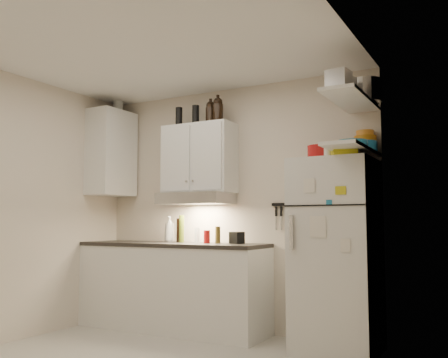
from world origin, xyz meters
The scene contains 35 objects.
ceiling centered at (0.00, 0.00, 2.61)m, with size 3.20×3.00×0.02m, color white.
back_wall centered at (0.00, 1.51, 1.30)m, with size 3.20×0.02×2.60m, color beige.
left_wall centered at (-1.61, 0.00, 1.30)m, with size 0.02×3.00×2.60m, color beige.
right_wall centered at (1.61, 0.00, 1.30)m, with size 0.02×3.00×2.60m, color beige.
base_cabinet centered at (-0.55, 1.20, 0.44)m, with size 2.10×0.60×0.88m, color white.
countertop centered at (-0.55, 1.20, 0.90)m, with size 2.10×0.62×0.04m, color #292523.
upper_cabinet centered at (-0.30, 1.33, 1.83)m, with size 0.80×0.33×0.75m, color white.
side_cabinet centered at (-1.44, 1.20, 1.95)m, with size 0.33×0.55×1.00m, color white.
range_hood centered at (-0.30, 1.27, 1.39)m, with size 0.76×0.46×0.12m, color silver.
fridge centered at (1.25, 1.16, 0.85)m, with size 0.70×0.68×1.70m, color silver.
shelf_hi centered at (1.45, 1.02, 2.20)m, with size 0.30×0.95×0.03m, color white.
shelf_lo centered at (1.45, 1.02, 1.76)m, with size 0.30×0.95×0.03m, color white.
knife_strip centered at (0.70, 1.49, 1.32)m, with size 0.42×0.02×0.03m, color black.
dutch_oven centered at (1.13, 1.12, 1.77)m, with size 0.23×0.23×0.13m, color #AE1414.
book_stack centered at (1.40, 0.95, 1.74)m, with size 0.20×0.25×0.08m, color gold.
spice_jar centered at (1.23, 1.04, 1.76)m, with size 0.07×0.07×0.11m, color silver.
stock_pot centered at (1.52, 1.26, 2.32)m, with size 0.29×0.29×0.21m, color silver.
tin_a centered at (1.39, 0.99, 2.30)m, with size 0.18×0.16×0.18m, color #AAAAAD.
tin_b centered at (1.42, 0.76, 2.30)m, with size 0.18×0.18×0.18m, color #AAAAAD.
bowl_teal centered at (1.46, 1.37, 1.83)m, with size 0.26×0.26×0.10m, color teal.
bowl_orange centered at (1.46, 1.44, 1.91)m, with size 0.21×0.21×0.06m, color #C87412.
bowl_yellow centered at (1.46, 1.44, 1.97)m, with size 0.16×0.16×0.05m, color orange.
plates centered at (1.44, 1.03, 1.81)m, with size 0.27×0.27×0.07m, color teal.
growler_a centered at (-0.14, 1.31, 2.32)m, with size 0.10×0.10×0.25m, color black, non-canonical shape.
growler_b centered at (-0.03, 1.26, 2.33)m, with size 0.11×0.11×0.26m, color black, non-canonical shape.
thermos_a centered at (-0.35, 1.34, 2.31)m, with size 0.08×0.08×0.22m, color black.
thermos_b centered at (-0.56, 1.32, 2.31)m, with size 0.08×0.08×0.22m, color black.
side_jar centered at (-1.45, 1.32, 2.53)m, with size 0.12×0.12×0.16m, color silver.
soap_bottle centered at (-0.67, 1.31, 1.08)m, with size 0.12×0.12×0.32m, color white.
pepper_mill centered at (-0.02, 1.26, 1.01)m, with size 0.05×0.05×0.18m, color brown.
oil_bottle centered at (-0.49, 1.28, 1.07)m, with size 0.06×0.06×0.29m, color #4C5C17.
vinegar_bottle centered at (-0.55, 1.31, 1.05)m, with size 0.05×0.05×0.26m, color black.
clear_bottle centered at (-0.33, 1.34, 1.00)m, with size 0.05×0.05×0.16m, color silver.
red_jar centered at (-0.14, 1.23, 0.99)m, with size 0.07×0.07×0.14m, color #AE1414.
caddy centered at (0.17, 1.32, 0.98)m, with size 0.14×0.10×0.12m, color black.
Camera 1 is at (2.56, -3.24, 1.14)m, focal length 40.00 mm.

